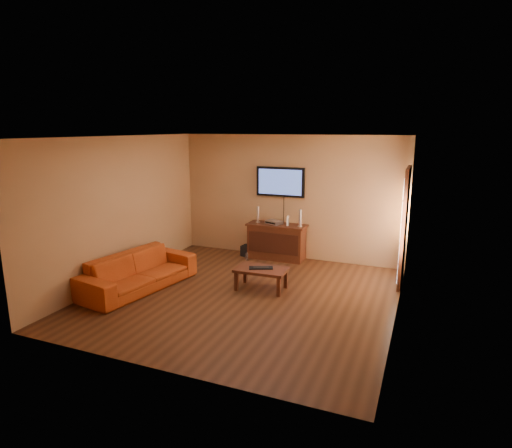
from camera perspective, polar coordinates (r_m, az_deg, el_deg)
The scene contains 14 objects.
ground_plane at distance 7.51m, azimuth -1.63°, elevation -9.55°, with size 5.00×5.00×0.00m, color #3B1F10.
room_walls at distance 7.61m, azimuth 0.19°, elevation 3.99°, with size 5.00×5.00×5.00m.
french_door at distance 8.26m, azimuth 19.13°, elevation -0.53°, with size 0.07×1.02×2.22m.
media_console at distance 9.43m, azimuth 2.76°, elevation -2.33°, with size 1.30×0.50×0.78m.
television at distance 9.37m, azimuth 3.26°, elevation 5.63°, with size 1.09×0.08×0.64m.
coffee_table at distance 7.67m, azimuth 0.71°, elevation -6.33°, with size 0.92×0.57×0.40m.
sofa at distance 7.98m, azimuth -15.39°, elevation -5.37°, with size 2.19×0.64×0.86m, color #AC3F13.
speaker_left at distance 9.46m, azimuth 0.26°, elevation 1.19°, with size 0.10×0.10×0.36m.
speaker_right at distance 9.11m, azimuth 5.90°, elevation 0.70°, with size 0.10×0.10×0.37m.
av_receiver at distance 9.36m, azimuth 2.41°, elevation 0.25°, with size 0.34×0.24×0.08m, color silver.
game_console at distance 9.22m, azimuth 4.27°, elevation 0.43°, with size 0.04×0.14×0.20m, color white.
subwoofer at distance 9.71m, azimuth -1.15°, elevation -3.56°, with size 0.24×0.24×0.24m, color black.
bottle at distance 9.40m, azimuth -1.23°, elevation -4.34°, with size 0.06×0.06×0.18m.
keyboard at distance 7.65m, azimuth 0.66°, elevation -5.85°, with size 0.45×0.31×0.03m.
Camera 1 is at (2.81, -6.35, 2.85)m, focal length 30.00 mm.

